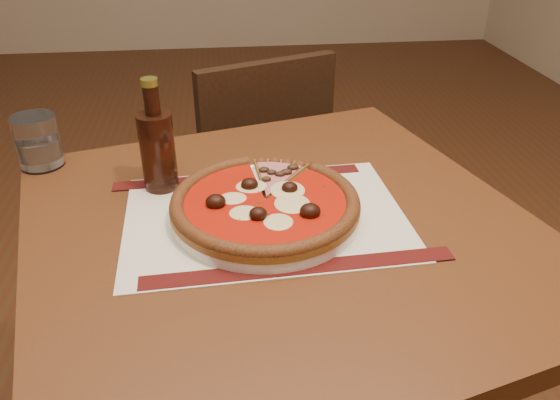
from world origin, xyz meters
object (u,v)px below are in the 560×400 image
object	(u,v)px
chair_far	(254,170)
water_glass	(38,141)
pizza	(265,202)
table	(281,271)
plate	(265,212)
bottle	(157,148)

from	to	relation	value
chair_far	water_glass	distance (m)	0.72
chair_far	pizza	distance (m)	0.76
table	plate	world-z (taller)	plate
plate	water_glass	bearing A→B (deg)	149.94
table	chair_far	world-z (taller)	chair_far
bottle	plate	bearing A→B (deg)	-34.71
table	plate	bearing A→B (deg)	146.80
chair_far	bottle	size ratio (longest dim) A/B	4.08
table	bottle	size ratio (longest dim) A/B	4.79
table	bottle	bearing A→B (deg)	145.47
water_glass	bottle	world-z (taller)	bottle
chair_far	pizza	bearing A→B (deg)	66.74
table	plate	distance (m)	0.12
chair_far	water_glass	world-z (taller)	water_glass
bottle	water_glass	bearing A→B (deg)	153.69
plate	water_glass	xyz separation A→B (m)	(-0.42, 0.24, 0.04)
plate	pizza	xyz separation A→B (m)	(-0.00, -0.00, 0.02)
chair_far	pizza	xyz separation A→B (m)	(-0.03, -0.70, 0.31)
table	water_glass	distance (m)	0.53
chair_far	water_glass	xyz separation A→B (m)	(-0.44, -0.46, 0.33)
table	pizza	distance (m)	0.14
bottle	chair_far	bearing A→B (deg)	70.68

